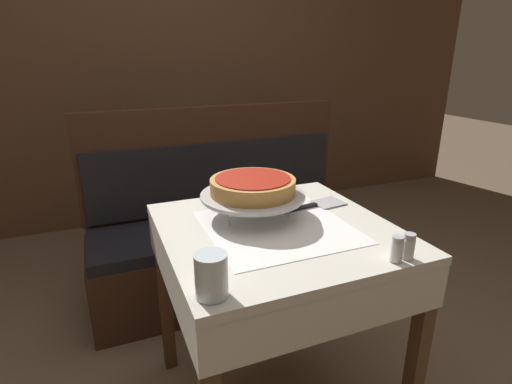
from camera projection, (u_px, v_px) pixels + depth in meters
The scene contains 11 objects.
dining_table_front at pixel (277, 255), 1.41m from camera, with size 0.77×0.77×0.77m.
dining_table_rear at pixel (208, 151), 2.91m from camera, with size 0.66×0.66×0.76m.
booth_bench at pixel (226, 241), 2.30m from camera, with size 1.50×0.51×1.05m.
back_wall_panel at pixel (161, 71), 3.10m from camera, with size 6.00×0.04×2.40m, color brown.
pizza_pan_stand at pixel (253, 196), 1.44m from camera, with size 0.38×0.38×0.08m.
deep_dish_pizza at pixel (253, 186), 1.43m from camera, with size 0.31×0.31×0.06m.
pizza_server at pixel (316, 205), 1.55m from camera, with size 0.28×0.11×0.01m.
water_glass_near at pixel (211, 275), 0.96m from camera, with size 0.08×0.08×0.11m.
salt_shaker at pixel (397, 249), 1.13m from camera, with size 0.04×0.04×0.08m.
pepper_shaker at pixel (409, 246), 1.15m from camera, with size 0.04×0.04×0.08m.
condiment_caddy at pixel (203, 129), 2.90m from camera, with size 0.14×0.14×0.17m.
Camera 1 is at (-0.54, -1.13, 1.33)m, focal length 28.00 mm.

